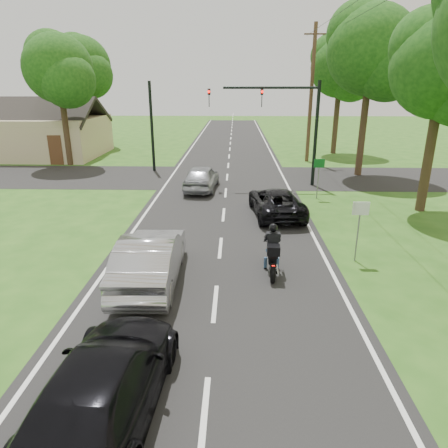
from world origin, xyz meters
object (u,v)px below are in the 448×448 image
at_px(utility_pole_far, 311,94).
at_px(sign_white, 360,217).
at_px(traffic_signal, 285,115).
at_px(sign_green, 319,169).
at_px(silver_sedan, 151,258).
at_px(dark_suv, 276,202).
at_px(dark_car_behind, 104,385).
at_px(motorcycle_rider, 272,254).
at_px(silver_suv, 202,177).

distance_m(utility_pole_far, sign_white, 19.39).
height_order(traffic_signal, sign_green, traffic_signal).
bearing_deg(silver_sedan, sign_white, -166.78).
xyz_separation_m(dark_suv, sign_green, (2.47, 2.93, 0.95)).
height_order(dark_car_behind, traffic_signal, traffic_signal).
distance_m(traffic_signal, sign_green, 4.24).
height_order(dark_car_behind, sign_green, sign_green).
bearing_deg(sign_white, sign_green, 88.57).
bearing_deg(dark_suv, motorcycle_rider, 77.59).
height_order(silver_sedan, sign_green, sign_green).
bearing_deg(silver_suv, traffic_signal, -160.06).
bearing_deg(utility_pole_far, silver_sedan, -111.58).
xyz_separation_m(motorcycle_rider, sign_white, (2.96, 1.04, 0.93)).
bearing_deg(motorcycle_rider, utility_pole_far, 79.68).
relative_size(silver_suv, sign_white, 1.97).
relative_size(dark_suv, silver_suv, 1.09).
bearing_deg(traffic_signal, sign_green, -62.62).
relative_size(dark_car_behind, utility_pole_far, 0.48).
bearing_deg(silver_sedan, silver_suv, -94.40).
relative_size(traffic_signal, utility_pole_far, 0.64).
bearing_deg(silver_suv, utility_pole_far, -124.50).
xyz_separation_m(silver_sedan, dark_car_behind, (0.24, -5.29, -0.08)).
relative_size(utility_pole_far, sign_white, 4.71).
height_order(motorcycle_rider, sign_white, sign_white).
bearing_deg(dark_suv, sign_green, -136.10).
xyz_separation_m(dark_suv, dark_car_behind, (-4.20, -12.10, 0.07)).
xyz_separation_m(traffic_signal, utility_pole_far, (2.86, 8.00, 0.95)).
xyz_separation_m(traffic_signal, sign_green, (1.56, -3.02, -2.54)).
xyz_separation_m(dark_car_behind, sign_green, (6.67, 15.03, 0.89)).
distance_m(traffic_signal, utility_pole_far, 8.55).
bearing_deg(motorcycle_rider, dark_car_behind, -118.19).
distance_m(dark_car_behind, sign_green, 16.47).
bearing_deg(traffic_signal, dark_suv, -98.68).
height_order(silver_sedan, utility_pole_far, utility_pole_far).
xyz_separation_m(silver_suv, sign_white, (6.10, -9.74, 0.87)).
xyz_separation_m(dark_suv, traffic_signal, (0.91, 5.95, 3.49)).
bearing_deg(silver_sedan, motorcycle_rider, -170.78).
xyz_separation_m(silver_sedan, sign_white, (6.71, 1.74, 0.80)).
bearing_deg(motorcycle_rider, traffic_signal, 84.67).
relative_size(dark_suv, silver_sedan, 0.96).
relative_size(silver_sedan, silver_suv, 1.14).
relative_size(dark_suv, traffic_signal, 0.71).
relative_size(silver_suv, traffic_signal, 0.66).
xyz_separation_m(motorcycle_rider, sign_green, (3.16, 9.04, 0.93)).
relative_size(dark_car_behind, sign_white, 2.27).
distance_m(motorcycle_rider, dark_suv, 6.15).
xyz_separation_m(dark_car_behind, utility_pole_far, (7.97, 26.05, 4.37)).
height_order(silver_suv, traffic_signal, traffic_signal).
bearing_deg(silver_suv, motorcycle_rider, 111.04).
relative_size(dark_suv, utility_pole_far, 0.46).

